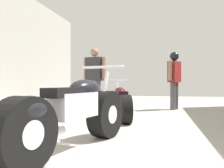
{
  "coord_description": "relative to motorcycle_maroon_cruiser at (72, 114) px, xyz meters",
  "views": [
    {
      "loc": [
        0.42,
        -0.54,
        0.76
      ],
      "look_at": [
        -0.45,
        3.73,
        0.73
      ],
      "focal_mm": 39.61,
      "sensor_mm": 36.0,
      "label": 1
    }
  ],
  "objects": [
    {
      "name": "motorcycle_maroon_cruiser",
      "position": [
        0.0,
        0.0,
        0.0
      ],
      "size": [
        0.87,
        2.08,
        0.98
      ],
      "color": "black",
      "rests_on": "ground_plane"
    },
    {
      "name": "motorcycle_black_naked",
      "position": [
        0.16,
        2.41,
        -0.07
      ],
      "size": [
        0.76,
        1.71,
        0.82
      ],
      "color": "black",
      "rests_on": "ground_plane"
    },
    {
      "name": "ground_plane",
      "position": [
        0.55,
        1.83,
        -0.41
      ],
      "size": [
        18.51,
        18.51,
        0.0
      ],
      "primitive_type": "plane",
      "color": "#A8A399"
    },
    {
      "name": "mechanic_in_blue",
      "position": [
        -0.78,
        3.74,
        0.54
      ],
      "size": [
        0.67,
        0.35,
        1.66
      ],
      "color": "#4C4C4C",
      "rests_on": "ground_plane"
    },
    {
      "name": "mechanic_with_helmet",
      "position": [
        1.31,
        4.54,
        0.56
      ],
      "size": [
        0.39,
        0.61,
        1.61
      ],
      "color": "#4C4C4C",
      "rests_on": "ground_plane"
    }
  ]
}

